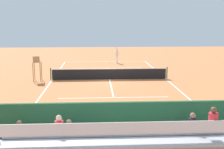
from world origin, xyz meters
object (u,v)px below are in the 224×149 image
Objects in this scene: courtside_bench at (192,128)px; tennis_ball_far at (100,64)px; tennis_racket at (108,62)px; umpire_chair at (37,66)px; bleacher_stand at (129,142)px; tennis_player at (117,55)px; equipment_bag at (151,139)px; tennis_net at (109,74)px; tennis_ball_near at (141,67)px.

courtside_bench reaches higher than tennis_ball_far.
umpire_chair is at bearing 58.47° from tennis_racket.
tennis_player is at bearing -93.16° from bleacher_stand.
bleacher_stand is 16.30m from umpire_chair.
bleacher_stand is 10.07× the size of equipment_bag.
tennis_ball_far is (1.82, -22.18, -0.15)m from equipment_bag.
umpire_chair is 1.19× the size of courtside_bench.
tennis_net is at bearing -90.09° from bleacher_stand.
bleacher_stand reaches higher than equipment_bag.
courtside_bench is at bearing -176.00° from equipment_bag.
tennis_net is 15.33m from bleacher_stand.
equipment_bag is at bearing 92.21° from tennis_racket.
bleacher_stand is at bearing 89.91° from tennis_net.
tennis_ball_near is at bearing 132.07° from tennis_racket.
tennis_ball_far is at bearing -121.46° from umpire_chair.
tennis_net is 156.06× the size of tennis_ball_near.
tennis_net is 11.44× the size of equipment_bag.
tennis_net is 1.14× the size of bleacher_stand.
bleacher_stand reaches higher than umpire_chair.
tennis_player is 1.63m from tennis_racket.
tennis_ball_near is at bearing -97.41° from equipment_bag.
tennis_net reaches higher than tennis_ball_far.
equipment_bag is at bearing 82.59° from tennis_ball_near.
tennis_ball_near is (-0.74, -19.65, -0.53)m from courtside_bench.
tennis_net is at bearing 59.73° from tennis_ball_near.
tennis_ball_far is (3.66, -22.06, -0.53)m from courtside_bench.
equipment_bag is 0.47× the size of tennis_player.
tennis_ball_near is at bearing 126.47° from tennis_player.
tennis_player is 29.18× the size of tennis_ball_far.
umpire_chair is 2.38× the size of equipment_bag.
umpire_chair reaches higher than tennis_ball_near.
equipment_bag is 13.64× the size of tennis_ball_far.
tennis_net is 13.60m from courtside_bench.
equipment_bag is (-1.17, -1.93, -0.74)m from bleacher_stand.
equipment_bag is (1.84, 0.13, -0.38)m from courtside_bench.
bleacher_stand reaches higher than tennis_ball_far.
bleacher_stand is at bearing 86.84° from tennis_player.
equipment_bag is (-7.35, 13.15, -1.13)m from umpire_chair.
tennis_player reaches higher than tennis_net.
bleacher_stand is 4.23× the size of umpire_chair.
tennis_net is 5.72× the size of courtside_bench.
bleacher_stand is 25.58m from tennis_racket.
tennis_racket is 1.71m from tennis_ball_far.
umpire_chair is (6.18, -15.08, 0.40)m from bleacher_stand.
tennis_net is at bearing -77.32° from courtside_bench.
tennis_net is 10.25m from tennis_racket.
bleacher_stand reaches higher than tennis_racket.
courtside_bench is at bearing 94.09° from tennis_player.
courtside_bench reaches higher than equipment_bag.
umpire_chair is 12.38m from tennis_racket.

